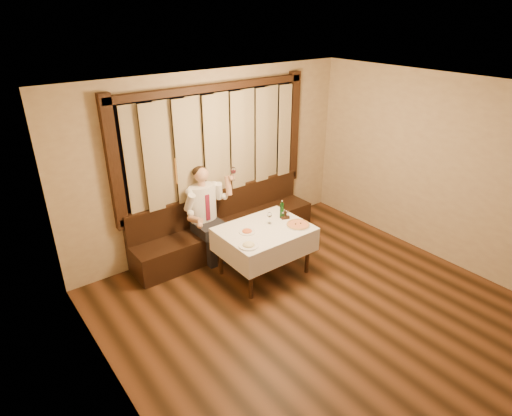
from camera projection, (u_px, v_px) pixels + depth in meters
room at (302, 197)px, 5.25m from camera, size 5.01×6.01×2.81m
banquette at (226, 229)px, 7.02m from camera, size 3.20×0.61×0.94m
dining_table at (264, 235)px, 6.13m from camera, size 1.27×0.97×0.76m
pizza at (298, 225)px, 6.16m from camera, size 0.35×0.35×0.04m
pasta_red at (247, 230)px, 5.97m from camera, size 0.23×0.23×0.08m
pasta_cream at (249, 244)px, 5.62m from camera, size 0.27×0.27×0.09m
green_bottle at (282, 210)px, 6.34m from camera, size 0.06×0.06×0.28m
table_wine_glass at (270, 215)px, 6.16m from camera, size 0.07×0.07×0.18m
cruet_caddy at (285, 216)px, 6.34m from camera, size 0.14×0.10×0.13m
seated_man at (206, 207)px, 6.50m from camera, size 0.83×0.62×1.48m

